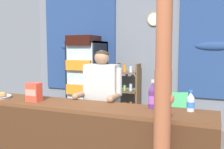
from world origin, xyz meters
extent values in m
cube|color=slate|center=(0.00, 3.16, 1.40)|extent=(5.20, 0.12, 2.80)
cube|color=navy|center=(-1.50, 3.07, 1.71)|extent=(1.76, 0.04, 2.19)
ellipsoid|color=navy|center=(-1.50, 3.05, 1.60)|extent=(0.97, 0.10, 0.16)
cube|color=navy|center=(1.37, 3.07, 1.71)|extent=(1.29, 0.04, 2.19)
ellipsoid|color=navy|center=(1.37, 3.05, 1.60)|extent=(0.71, 0.10, 0.16)
cylinder|color=tan|center=(0.21, 3.08, 2.14)|extent=(0.27, 0.03, 0.27)
cylinder|color=white|center=(0.21, 3.07, 2.14)|extent=(0.23, 0.01, 0.23)
cube|color=beige|center=(0.87, 3.08, 1.71)|extent=(0.24, 0.02, 0.18)
cube|color=brown|center=(0.00, 0.48, 0.90)|extent=(2.91, 0.52, 0.04)
cylinder|color=#995133|center=(0.99, 0.12, 0.68)|extent=(0.15, 0.15, 1.37)
ellipsoid|color=#995133|center=(1.05, 0.12, 1.12)|extent=(0.06, 0.05, 0.08)
cube|color=black|center=(-1.10, 3.01, 0.85)|extent=(0.66, 0.04, 1.70)
cube|color=black|center=(-1.41, 2.70, 0.85)|extent=(0.04, 0.66, 1.70)
cube|color=black|center=(-0.79, 2.70, 0.85)|extent=(0.04, 0.66, 1.70)
cube|color=black|center=(-1.10, 2.70, 1.68)|extent=(0.66, 0.66, 0.04)
cube|color=black|center=(-1.10, 2.70, 0.04)|extent=(0.66, 0.66, 0.08)
cube|color=silver|center=(-1.10, 2.38, 0.90)|extent=(0.60, 0.02, 1.54)
cylinder|color=#B7B7BC|center=(-0.83, 2.35, 0.85)|extent=(0.02, 0.02, 0.40)
cube|color=silver|center=(-1.10, 2.70, 0.63)|extent=(0.58, 0.58, 0.02)
cube|color=orange|center=(-1.10, 2.56, 0.74)|extent=(0.54, 0.54, 0.20)
cube|color=silver|center=(-1.10, 2.70, 1.12)|extent=(0.58, 0.58, 0.02)
cube|color=orange|center=(-1.10, 2.56, 1.23)|extent=(0.54, 0.54, 0.20)
cube|color=silver|center=(-1.10, 2.70, 1.60)|extent=(0.58, 0.58, 0.02)
cube|color=black|center=(-1.10, 2.56, 1.71)|extent=(0.54, 0.54, 0.20)
cube|color=brown|center=(-0.47, 2.83, 0.63)|extent=(0.04, 0.28, 1.26)
cube|color=brown|center=(-0.03, 2.83, 0.63)|extent=(0.04, 0.28, 1.26)
cube|color=brown|center=(-0.25, 2.83, 1.07)|extent=(0.44, 0.28, 0.02)
cylinder|color=orange|center=(-0.31, 2.83, 1.15)|extent=(0.06, 0.06, 0.15)
cylinder|color=silver|center=(-0.18, 2.83, 1.14)|extent=(0.07, 0.07, 0.13)
cube|color=brown|center=(-0.25, 2.83, 0.69)|extent=(0.44, 0.28, 0.02)
cylinder|color=#75C64C|center=(-0.31, 2.83, 0.76)|extent=(0.05, 0.05, 0.11)
cylinder|color=silver|center=(-0.18, 2.83, 0.77)|extent=(0.06, 0.06, 0.14)
cube|color=brown|center=(-0.25, 2.83, 0.31)|extent=(0.44, 0.28, 0.02)
cylinder|color=orange|center=(-0.31, 2.83, 0.39)|extent=(0.06, 0.06, 0.12)
cylinder|color=brown|center=(-0.18, 2.83, 0.40)|extent=(0.05, 0.05, 0.15)
cube|color=#4CC675|center=(0.72, 2.21, 0.44)|extent=(0.59, 0.59, 0.04)
cube|color=#4CC675|center=(0.81, 2.03, 0.66)|extent=(0.39, 0.22, 0.40)
cylinder|color=#4CC675|center=(0.81, 2.47, 0.22)|extent=(0.04, 0.04, 0.44)
cylinder|color=#4CC675|center=(0.47, 2.30, 0.22)|extent=(0.04, 0.04, 0.44)
cylinder|color=#4CC675|center=(0.98, 2.12, 0.22)|extent=(0.04, 0.04, 0.44)
cylinder|color=#4CC675|center=(0.63, 1.96, 0.22)|extent=(0.04, 0.04, 0.44)
cube|color=#4CC675|center=(0.90, 2.30, 0.56)|extent=(0.21, 0.37, 0.03)
cube|color=#4CC675|center=(0.54, 2.13, 0.56)|extent=(0.21, 0.37, 0.03)
cylinder|color=#28282D|center=(-0.06, 0.98, 0.41)|extent=(0.11, 0.11, 0.82)
cylinder|color=#28282D|center=(0.12, 0.98, 0.41)|extent=(0.11, 0.11, 0.82)
cube|color=#BCB7B2|center=(0.03, 0.98, 1.08)|extent=(0.44, 0.20, 0.53)
sphere|color=#997051|center=(0.03, 0.98, 1.43)|extent=(0.19, 0.19, 0.19)
ellipsoid|color=#2D2319|center=(0.03, 0.99, 1.47)|extent=(0.18, 0.18, 0.10)
cylinder|color=#BCB7B2|center=(-0.20, 0.98, 1.13)|extent=(0.08, 0.08, 0.35)
cylinder|color=#997051|center=(-0.20, 0.83, 0.96)|extent=(0.07, 0.26, 0.07)
sphere|color=#997051|center=(-0.20, 0.70, 0.96)|extent=(0.08, 0.08, 0.08)
cylinder|color=#BCB7B2|center=(0.27, 0.98, 1.13)|extent=(0.08, 0.08, 0.35)
cylinder|color=#997051|center=(0.27, 0.83, 0.96)|extent=(0.07, 0.26, 0.07)
sphere|color=#997051|center=(0.27, 0.70, 0.96)|extent=(0.08, 0.08, 0.08)
cylinder|color=#56286B|center=(0.79, 0.59, 1.01)|extent=(0.09, 0.09, 0.19)
cone|color=#56286B|center=(0.79, 0.59, 1.15)|extent=(0.09, 0.09, 0.09)
cylinder|color=silver|center=(0.79, 0.59, 1.21)|extent=(0.04, 0.04, 0.03)
cylinder|color=purple|center=(0.79, 0.59, 1.01)|extent=(0.09, 0.09, 0.09)
cylinder|color=silver|center=(1.17, 0.62, 0.98)|extent=(0.08, 0.08, 0.13)
cone|color=silver|center=(1.17, 0.62, 1.08)|extent=(0.08, 0.08, 0.06)
cylinder|color=blue|center=(1.17, 0.62, 1.12)|extent=(0.03, 0.03, 0.02)
cylinder|color=blue|center=(1.17, 0.62, 0.98)|extent=(0.08, 0.08, 0.06)
cylinder|color=brown|center=(0.98, 0.40, 0.99)|extent=(0.07, 0.07, 0.15)
cone|color=brown|center=(0.98, 0.40, 1.10)|extent=(0.07, 0.07, 0.07)
cylinder|color=#E5CC4C|center=(0.98, 0.40, 1.15)|extent=(0.03, 0.03, 0.02)
cylinder|color=#E5D166|center=(0.98, 0.40, 0.99)|extent=(0.07, 0.07, 0.07)
cube|color=#E5422D|center=(-0.61, 0.42, 1.03)|extent=(0.16, 0.11, 0.22)
cube|color=#FF826D|center=(-0.61, 0.36, 1.03)|extent=(0.15, 0.00, 0.08)
ellipsoid|color=#A36638|center=(-1.09, 0.40, 0.95)|extent=(0.10, 0.08, 0.04)
ellipsoid|color=#C68947|center=(-1.20, 0.51, 0.95)|extent=(0.08, 0.07, 0.04)
camera|label=1|loc=(1.39, -1.98, 1.53)|focal=40.52mm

